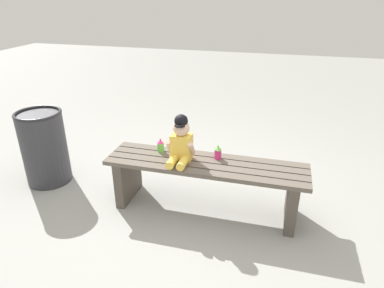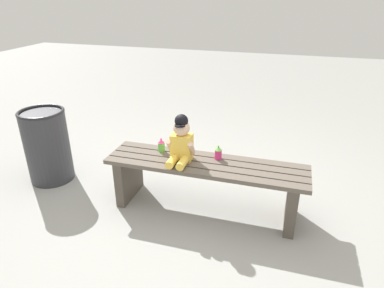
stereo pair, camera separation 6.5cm
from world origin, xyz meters
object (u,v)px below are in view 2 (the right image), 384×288
(child_figure, at_px, (181,141))
(sippy_cup_left, at_px, (161,145))
(park_bench, at_px, (205,178))
(sippy_cup_right, at_px, (218,153))
(trash_bin, at_px, (47,145))

(child_figure, relative_size, sippy_cup_left, 3.26)
(park_bench, relative_size, sippy_cup_left, 13.60)
(sippy_cup_left, xyz_separation_m, sippy_cup_right, (0.51, 0.00, 0.00))
(park_bench, bearing_deg, sippy_cup_left, 167.20)
(park_bench, height_order, child_figure, child_figure)
(sippy_cup_right, distance_m, trash_bin, 1.72)
(sippy_cup_left, bearing_deg, sippy_cup_right, 0.00)
(sippy_cup_left, bearing_deg, trash_bin, -178.48)
(sippy_cup_right, bearing_deg, park_bench, -130.59)
(trash_bin, bearing_deg, sippy_cup_left, 1.52)
(park_bench, distance_m, trash_bin, 1.63)
(sippy_cup_right, bearing_deg, child_figure, -158.23)
(sippy_cup_left, bearing_deg, child_figure, -27.59)
(child_figure, relative_size, trash_bin, 0.55)
(sippy_cup_left, relative_size, trash_bin, 0.17)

